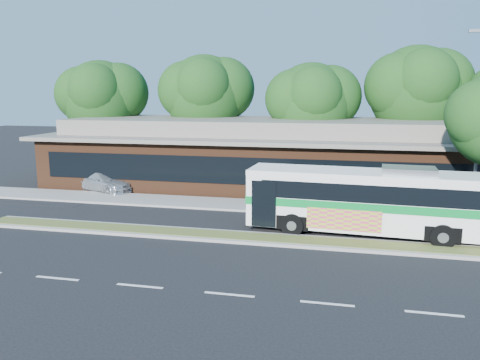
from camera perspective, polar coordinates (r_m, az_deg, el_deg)
The scene contains 12 objects.
ground at distance 19.56m, azimuth 2.20°, elevation -7.86°, with size 120.00×120.00×0.00m, color black.
median_strip at distance 20.10m, azimuth 2.51°, elevation -7.13°, with size 26.00×1.10×0.15m, color #525725.
sidewalk at distance 25.62m, azimuth 4.75°, elevation -3.28°, with size 44.00×2.60×0.12m, color gray.
parking_lot at distance 35.90m, azimuth -24.15°, elevation -0.26°, with size 14.00×12.00×0.01m, color black.
plaza_building at distance 31.68m, azimuth 6.42°, elevation 3.17°, with size 33.20×11.20×4.45m.
lamp_post at distance 25.10m, azimuth 27.13°, elevation 6.51°, with size 0.93×0.18×9.07m.
tree_bg_a at distance 37.87m, azimuth -15.93°, elevation 9.72°, with size 6.47×5.80×8.63m.
tree_bg_b at distance 35.78m, azimuth -3.58°, elevation 10.51°, with size 6.69×6.00×9.00m.
tree_bg_c at distance 33.45m, azimuth 9.36°, elevation 9.44°, with size 6.24×5.60×8.26m.
tree_bg_d at distance 34.80m, azimuth 21.35°, elevation 10.27°, with size 6.91×6.20×9.37m.
transit_bus at distance 21.19m, azimuth 16.14°, elevation -2.01°, with size 11.13×3.11×3.09m.
sedan at distance 30.99m, azimuth -16.30°, elevation -0.12°, with size 1.84×4.52×1.31m, color silver.
Camera 1 is at (3.26, -18.26, 6.19)m, focal length 35.00 mm.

